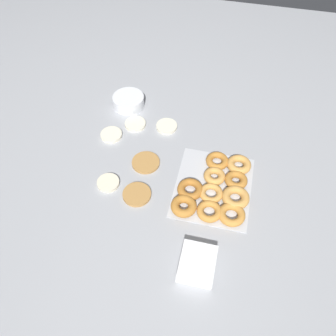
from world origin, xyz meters
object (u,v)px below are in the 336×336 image
pancake_5 (167,126)px  container_stack (197,264)px  pancake_1 (137,194)px  pancake_4 (111,135)px  donut_tray (216,189)px  batter_bowl (129,101)px  pancake_3 (146,162)px  pancake_0 (108,183)px  pancake_2 (135,124)px

pancake_5 → container_stack: size_ratio=0.67×
pancake_5 → container_stack: bearing=-157.9°
pancake_1 → pancake_4: size_ratio=1.18×
pancake_1 → donut_tray: (0.09, -0.30, 0.01)m
donut_tray → batter_bowl: batter_bowl is taller
pancake_1 → pancake_5: size_ratio=1.18×
pancake_5 → batter_bowl: size_ratio=0.64×
pancake_3 → pancake_5: (0.23, -0.04, 0.00)m
pancake_4 → pancake_5: size_ratio=1.00×
batter_bowl → container_stack: bearing=-147.4°
pancake_1 → container_stack: (-0.24, -0.28, 0.01)m
pancake_0 → pancake_4: size_ratio=0.94×
pancake_0 → pancake_3: bearing=-40.5°
pancake_1 → container_stack: size_ratio=0.79×
pancake_1 → donut_tray: donut_tray is taller
pancake_5 → donut_tray: bearing=-138.0°
pancake_0 → pancake_5: 0.40m
pancake_3 → pancake_4: (0.12, 0.19, 0.00)m
pancake_5 → donut_tray: donut_tray is taller
pancake_4 → batter_bowl: 0.22m
pancake_4 → batter_bowl: (0.22, -0.02, 0.02)m
pancake_2 → pancake_3: bearing=-152.9°
pancake_0 → pancake_2: pancake_0 is taller
pancake_0 → pancake_5: (0.37, -0.16, -0.00)m
pancake_0 → container_stack: size_ratio=0.63×
donut_tray → pancake_5: bearing=42.0°
pancake_3 → pancake_1: bearing=-176.8°
pancake_1 → pancake_3: pancake_1 is taller
donut_tray → batter_bowl: bearing=49.9°
donut_tray → container_stack: (-0.33, 0.02, 0.00)m
batter_bowl → container_stack: (-0.74, -0.47, -0.01)m
container_stack → pancake_1: bearing=50.2°
pancake_3 → container_stack: 0.50m
pancake_5 → donut_tray: (-0.31, -0.28, 0.01)m
pancake_0 → pancake_1: 0.13m
pancake_2 → pancake_5: bearing=-83.0°
pancake_2 → pancake_4: 0.13m
pancake_0 → batter_bowl: 0.48m
batter_bowl → pancake_5: bearing=-116.4°
pancake_2 → donut_tray: (-0.29, -0.42, 0.01)m
pancake_5 → container_stack: container_stack is taller
pancake_0 → pancake_4: (0.26, 0.07, -0.00)m
pancake_2 → container_stack: (-0.61, -0.40, 0.01)m
pancake_2 → pancake_5: 0.15m
donut_tray → pancake_0: bearing=98.3°
donut_tray → pancake_2: bearing=55.6°
pancake_1 → donut_tray: size_ratio=0.32×
pancake_3 → batter_bowl: 0.38m
pancake_0 → container_stack: 0.49m
pancake_0 → pancake_3: 0.18m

